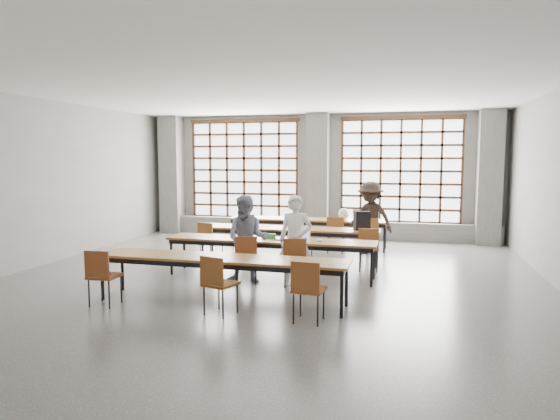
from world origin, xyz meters
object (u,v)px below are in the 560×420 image
Objects in this scene: desk_row_c at (270,242)px; chair_near_mid at (217,279)px; student_male at (296,240)px; red_pouch at (105,273)px; chair_back_mid at (336,231)px; chair_mid_centre at (299,242)px; laptop_front at (300,236)px; chair_front_left at (246,255)px; phone at (278,240)px; student_female at (247,239)px; laptop_back at (361,217)px; mouse at (320,240)px; chair_back_left at (248,228)px; chair_near_left at (102,272)px; chair_near_right at (307,285)px; chair_front_right at (295,257)px; chair_back_right at (370,232)px; green_box at (269,236)px; chair_mid_right at (369,245)px; desk_row_b at (288,231)px; backpack at (362,221)px; desk_row_d at (221,261)px; chair_mid_left at (209,238)px; desk_row_a at (308,221)px; plastic_bag at (344,214)px.

desk_row_c is 4.55× the size of chair_near_mid.
red_pouch is (-2.59, -1.89, -0.31)m from student_male.
chair_mid_centre is at bearing -106.90° from chair_back_mid.
student_male is 4.40× the size of laptop_front.
phone is (0.46, 0.53, 0.20)m from chair_front_left.
student_female reaches higher than chair_back_mid.
chair_near_mid is (-0.46, -3.42, 0.00)m from chair_mid_centre.
mouse is at bearing -97.39° from laptop_back.
chair_near_left is (-0.66, -5.13, 0.00)m from chair_back_left.
chair_near_left is at bearing -180.00° from chair_near_right.
mouse is (0.33, 0.61, 0.21)m from chair_front_right.
chair_near_mid is (1.87, 0.00, 0.00)m from chair_near_left.
desk_row_c is 20.00× the size of red_pouch.
green_box is (-1.72, -2.59, 0.24)m from chair_back_right.
student_male is 0.90m from student_female.
student_female is at bearing -121.92° from chair_back_right.
chair_mid_right is at bearing -28.93° from chair_back_left.
laptop_back is (1.69, 3.90, -0.00)m from student_female.
chair_back_mid is 0.54× the size of student_male.
green_box is at bearing 133.31° from chair_front_right.
chair_near_left is at bearing -115.80° from desk_row_b.
student_female is (1.69, 1.97, 0.26)m from chair_near_left.
laptop_front is (-0.32, -2.56, 0.25)m from chair_back_mid.
red_pouch is (-1.94, -2.47, -0.28)m from green_box.
phone is at bearing 47.54° from chair_near_left.
student_female is (-0.92, 0.13, 0.26)m from chair_front_right.
desk_row_b is at bearing 106.94° from chair_near_right.
backpack is at bearing 28.97° from chair_mid_centre.
chair_front_left is 1.84m from chair_near_mid.
laptop_front is at bearing 45.44° from chair_near_left.
chair_mid_right is (2.06, 2.79, -0.13)m from desk_row_d.
chair_back_right is at bearing 61.66° from phone.
student_female is at bearing -72.11° from chair_back_left.
laptop_front is 2.83× the size of phone.
chair_front_left is (1.37, -1.58, 0.00)m from chair_mid_left.
chair_back_mid is at bearing -180.00° from chair_back_right.
green_box is (0.25, 0.58, -0.02)m from student_female.
chair_front_right is 0.78m from laptop_front.
chair_mid_left is at bearing -158.93° from desk_row_b.
chair_back_mid is 1.93× the size of laptop_back.
student_male is 3.98m from laptop_back.
chair_mid_left is at bearing 115.99° from desk_row_d.
chair_near_mid is (-0.18, -5.76, -0.13)m from desk_row_a.
chair_mid_centre is 2.20× the size of backpack.
desk_row_a is 4.55× the size of chair_back_left.
chair_back_mid reaches higher than green_box.
desk_row_d is at bearing -90.47° from chair_front_left.
chair_mid_left is (-1.62, -0.63, -0.13)m from desk_row_b.
desk_row_b is 2.03m from plastic_bag.
student_male is (0.88, 0.13, 0.27)m from chair_front_left.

